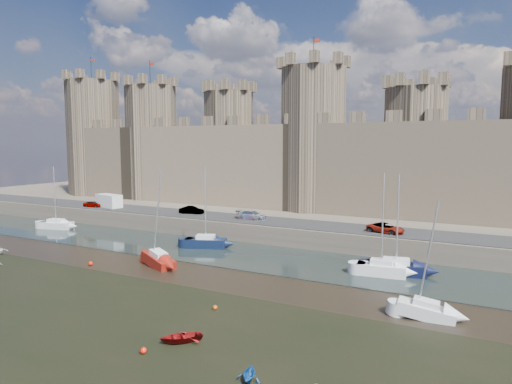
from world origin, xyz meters
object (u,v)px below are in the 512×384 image
(car_0, at_px, (93,204))
(sailboat_3, at_px, (396,267))
(sailboat_0, at_px, (56,224))
(car_2, at_px, (252,215))
(sailboat_1, at_px, (206,242))
(sailboat_2, at_px, (381,268))
(car_1, at_px, (191,210))
(van, at_px, (109,201))
(sailboat_4, at_px, (159,259))
(car_3, at_px, (386,228))
(sailboat_5, at_px, (426,310))

(car_0, relative_size, sailboat_3, 0.31)
(sailboat_0, relative_size, sailboat_3, 0.95)
(car_2, distance_m, sailboat_1, 9.60)
(sailboat_3, bearing_deg, sailboat_2, -146.32)
(car_1, relative_size, car_2, 0.84)
(van, xyz_separation_m, sailboat_4, (25.92, -18.25, -2.84))
(sailboat_0, bearing_deg, sailboat_3, -13.70)
(car_1, height_order, car_2, car_2)
(car_2, bearing_deg, van, 85.71)
(car_1, height_order, sailboat_4, sailboat_4)
(car_1, height_order, sailboat_2, sailboat_2)
(car_2, xyz_separation_m, sailboat_0, (-30.08, -9.23, -2.39))
(car_3, xyz_separation_m, sailboat_4, (-20.68, -17.70, -2.34))
(car_2, xyz_separation_m, sailboat_2, (20.97, -11.17, -2.33))
(car_2, bearing_deg, car_1, 84.01)
(car_2, bearing_deg, sailboat_0, 101.40)
(sailboat_1, distance_m, sailboat_4, 9.79)
(sailboat_0, relative_size, sailboat_4, 0.90)
(car_1, height_order, van, van)
(car_2, distance_m, car_3, 19.26)
(car_3, bearing_deg, sailboat_2, -155.23)
(car_3, height_order, sailboat_1, sailboat_1)
(car_3, relative_size, sailboat_5, 0.49)
(car_3, height_order, sailboat_0, sailboat_0)
(sailboat_2, bearing_deg, sailboat_3, 36.92)
(car_1, relative_size, sailboat_0, 0.39)
(car_3, xyz_separation_m, sailboat_3, (2.99, -8.76, -2.34))
(sailboat_5, bearing_deg, car_0, 157.27)
(car_2, bearing_deg, car_3, -99.25)
(van, bearing_deg, sailboat_0, -95.38)
(car_1, bearing_deg, sailboat_1, -147.05)
(car_0, distance_m, sailboat_1, 29.23)
(sailboat_4, bearing_deg, sailboat_3, 43.01)
(sailboat_1, distance_m, sailboat_5, 30.77)
(sailboat_3, xyz_separation_m, sailboat_4, (-23.67, -8.94, -0.00))
(car_0, relative_size, sailboat_4, 0.30)
(van, bearing_deg, car_0, -145.64)
(sailboat_5, bearing_deg, sailboat_0, 164.32)
(car_3, xyz_separation_m, van, (-46.60, 0.55, 0.50))
(sailboat_1, xyz_separation_m, sailboat_4, (0.40, -9.78, -0.03))
(car_1, relative_size, sailboat_2, 0.36)
(sailboat_1, height_order, sailboat_3, sailboat_1)
(van, distance_m, sailboat_0, 9.44)
(sailboat_1, xyz_separation_m, sailboat_5, (28.42, -11.81, -0.14))
(sailboat_0, xyz_separation_m, sailboat_2, (51.05, -1.93, 0.06))
(car_0, relative_size, sailboat_5, 0.35)
(sailboat_0, height_order, sailboat_3, sailboat_3)
(car_1, bearing_deg, sailboat_0, 104.69)
(sailboat_1, xyz_separation_m, sailboat_3, (24.07, -0.84, -0.03))
(car_0, height_order, sailboat_4, sailboat_4)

